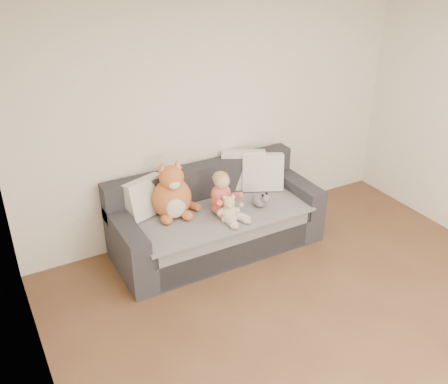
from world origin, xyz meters
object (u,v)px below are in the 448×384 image
object	(u,v)px
toddler	(223,197)
plush_cat	(172,195)
sippy_cup	(227,211)
sofa	(215,221)
teddy_bear	(229,210)

from	to	relation	value
toddler	plush_cat	xyz separation A→B (m)	(-0.46, 0.24, 0.03)
sippy_cup	sofa	bearing A→B (deg)	94.79
sofa	toddler	bearing A→B (deg)	-86.47
sofa	toddler	distance (m)	0.39
toddler	teddy_bear	size ratio (longest dim) A/B	1.73
sofa	teddy_bear	distance (m)	0.39
toddler	plush_cat	size ratio (longest dim) A/B	0.77
plush_cat	teddy_bear	xyz separation A→B (m)	(0.46, -0.35, -0.12)
plush_cat	sippy_cup	xyz separation A→B (m)	(0.47, -0.30, -0.16)
sofa	teddy_bear	world-z (taller)	sofa
plush_cat	sippy_cup	bearing A→B (deg)	-25.45
sofa	teddy_bear	xyz separation A→B (m)	(0.01, -0.27, 0.28)
toddler	plush_cat	world-z (taller)	plush_cat
plush_cat	toddler	bearing A→B (deg)	-20.12
sofa	plush_cat	distance (m)	0.60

